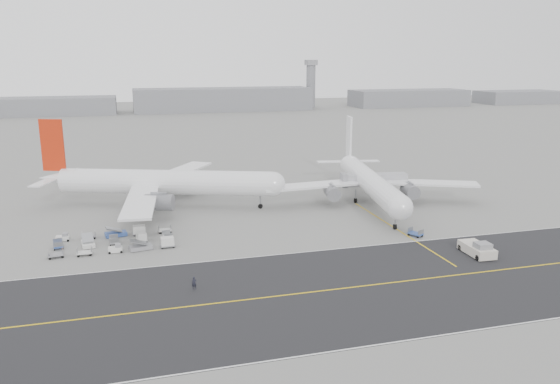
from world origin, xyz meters
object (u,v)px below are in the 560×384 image
object	(u,v)px
airliner_b	(369,181)
ground_crew_a	(194,283)
airliner_a	(160,182)
jet_bridge	(375,181)
control_tower	(311,83)
pushback_tug	(477,249)

from	to	relation	value
airliner_b	ground_crew_a	xyz separation A→B (m)	(-43.97, -37.72, -4.08)
airliner_a	jet_bridge	xyz separation A→B (m)	(48.53, -6.35, -1.22)
jet_bridge	control_tower	bearing A→B (deg)	82.96
airliner_b	pushback_tug	bearing A→B (deg)	-74.99
pushback_tug	ground_crew_a	world-z (taller)	pushback_tug
control_tower	airliner_b	distance (m)	249.33
pushback_tug	ground_crew_a	size ratio (longest dim) A/B	4.81
control_tower	pushback_tug	size ratio (longest dim) A/B	3.47
airliner_b	jet_bridge	size ratio (longest dim) A/B	3.03
control_tower	ground_crew_a	bearing A→B (deg)	-111.77
control_tower	jet_bridge	distance (m)	245.64
airliner_a	airliner_b	world-z (taller)	airliner_a
jet_bridge	ground_crew_a	world-z (taller)	jet_bridge
pushback_tug	jet_bridge	bearing A→B (deg)	92.36
pushback_tug	jet_bridge	size ratio (longest dim) A/B	0.55
airliner_a	pushback_tug	bearing A→B (deg)	-113.04
jet_bridge	airliner_a	bearing A→B (deg)	-179.39
ground_crew_a	control_tower	bearing A→B (deg)	74.69
airliner_a	jet_bridge	distance (m)	48.96
pushback_tug	airliner_a	bearing A→B (deg)	138.84
pushback_tug	jet_bridge	distance (m)	39.47
airliner_a	ground_crew_a	world-z (taller)	airliner_a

